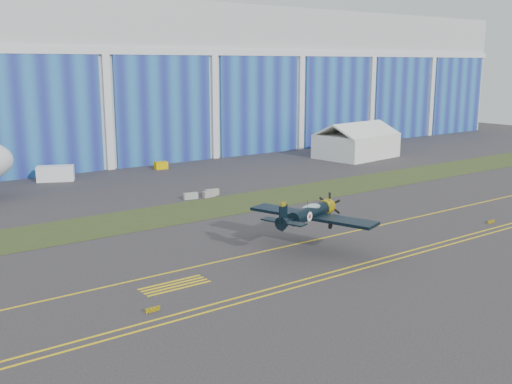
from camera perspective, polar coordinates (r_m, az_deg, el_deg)
ground at (r=67.81m, az=2.47°, el=-3.68°), size 260.00×260.00×0.00m
grass_median at (r=78.89m, az=-3.84°, el=-1.41°), size 260.00×10.00×0.02m
hangar at (r=129.46m, az=-17.88°, el=10.02°), size 220.00×45.70×30.00m
taxiway_centreline at (r=64.12m, az=5.25°, el=-4.65°), size 200.00×0.20×0.02m
edge_line_near at (r=57.67m, az=11.50°, el=-6.79°), size 80.00×0.20×0.02m
edge_line_far at (r=58.31m, az=10.78°, el=-6.54°), size 80.00×0.20×0.02m
hold_short_ladder at (r=51.96m, az=-7.75°, el=-8.79°), size 6.00×2.40×0.02m
guard_board_left at (r=47.00m, az=-9.83°, el=-10.96°), size 1.20×0.15×0.35m
guard_board_right at (r=76.01m, az=21.46°, el=-2.65°), size 1.20×0.15×0.35m
warbird at (r=59.65m, az=5.07°, el=-2.04°), size 14.98×16.43×4.02m
tent at (r=121.60m, az=9.54°, el=4.93°), size 16.67×13.18×7.10m
shipping_container at (r=101.07m, az=-18.56°, el=1.68°), size 6.11×4.39×2.46m
tug at (r=108.32m, az=-9.04°, el=2.52°), size 2.37×1.64×1.29m
gse_box at (r=132.89m, az=8.77°, el=4.38°), size 3.18×2.50×1.69m
barrier_a at (r=83.62m, az=-6.23°, el=-0.38°), size 2.07×0.93×0.90m
barrier_b at (r=84.69m, az=-4.46°, el=-0.18°), size 2.06×0.84×0.90m
barrier_c at (r=85.69m, az=-4.21°, el=-0.03°), size 2.07×0.93×0.90m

